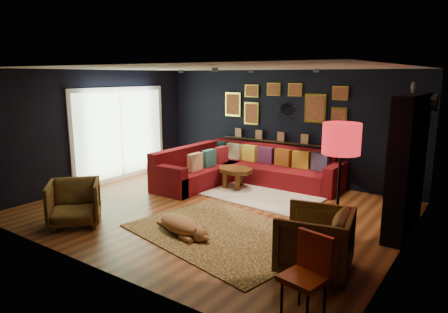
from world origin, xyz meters
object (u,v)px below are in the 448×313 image
Objects in this scene: sectional at (239,170)px; dog at (180,221)px; gold_stool at (90,203)px; armchair_left at (74,201)px; armchair_right at (315,238)px; orange_chair at (309,269)px; coffee_table at (235,172)px; floor_lamp at (341,144)px; pouf at (198,176)px.

sectional is 2.78× the size of dog.
sectional is 7.92× the size of gold_stool.
armchair_left is at bearing -145.54° from dog.
armchair_right reaches higher than orange_chair.
coffee_table is at bearing -142.80° from armchair_right.
gold_stool is (-1.08, -3.30, -0.11)m from sectional.
floor_lamp is (4.00, 1.41, 1.16)m from armchair_left.
coffee_table reaches higher than dog.
pouf is at bearing 156.18° from floor_lamp.
coffee_table is (0.16, -0.42, 0.06)m from sectional.
floor_lamp reaches higher than orange_chair.
dog is at bearing -99.74° from armchair_right.
gold_stool is at bearing -97.13° from armchair_right.
coffee_table is 2.74m from dog.
pouf is 1.26× the size of gold_stool.
dog is at bearing -75.41° from coffee_table.
orange_chair is (3.22, -3.53, 0.14)m from coffee_table.
orange_chair is (4.06, -3.29, 0.31)m from pouf.
sectional is at bearing -145.56° from armchair_right.
sectional is 3.86m from armchair_left.
armchair_right is at bearing -38.29° from armchair_left.
dog is (-2.53, 0.89, -0.31)m from orange_chair.
coffee_table is at bearing 143.78° from orange_chair.
gold_stool is at bearing -176.92° from orange_chair.
armchair_right is 1.31m from floor_lamp.
armchair_right is (2.91, -2.59, 0.07)m from coffee_table.
coffee_table is 4.78m from orange_chair.
armchair_right is at bearing 14.07° from dog.
armchair_right is 0.49× the size of floor_lamp.
orange_chair is at bearing -51.58° from armchair_left.
coffee_table is 1.20× the size of armchair_left.
gold_stool reaches higher than dog.
pouf is at bearing 37.30° from armchair_left.
pouf is 3.10m from armchair_left.
armchair_left is 0.68× the size of dog.
pouf is 0.61× the size of orange_chair.
dog reaches higher than pouf.
orange_chair reaches higher than gold_stool.
pouf is 4.43m from armchair_right.
orange_chair is at bearing -38.95° from pouf.
armchair_left is (-0.20, -3.09, 0.21)m from pouf.
sectional reaches higher than pouf.
dog is at bearing -27.20° from armchair_left.
gold_stool is at bearing 63.90° from armchair_left.
armchair_right is 1.02× the size of orange_chair.
armchair_left is at bearing -90.44° from armchair_right.
coffee_table is 3.50m from armchair_left.
coffee_table reaches higher than gold_stool.
floor_lamp is at bearing 30.31° from dog.
armchair_left reaches higher than gold_stool.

